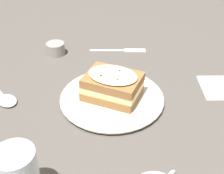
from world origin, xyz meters
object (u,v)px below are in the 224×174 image
at_px(spoon, 6,98).
at_px(condiment_pot, 56,49).
at_px(dinner_plate, 112,98).
at_px(sandwich, 112,85).
at_px(napkin, 219,87).
at_px(fork, 125,50).

bearing_deg(spoon, condiment_pot, -150.31).
xyz_separation_m(dinner_plate, sandwich, (0.00, -0.00, 0.04)).
bearing_deg(dinner_plate, sandwich, -48.20).
relative_size(napkin, condiment_pot, 1.99).
height_order(dinner_plate, fork, dinner_plate).
bearing_deg(condiment_pot, fork, -92.26).
height_order(dinner_plate, napkin, dinner_plate).
height_order(sandwich, fork, sandwich).
relative_size(dinner_plate, condiment_pot, 4.62).
bearing_deg(dinner_plate, spoon, 81.59).
bearing_deg(fork, condiment_pot, -84.46).
xyz_separation_m(dinner_plate, napkin, (0.02, -0.28, -0.01)).
bearing_deg(spoon, sandwich, 140.07).
xyz_separation_m(sandwich, condiment_pot, (0.26, 0.14, -0.03)).
distance_m(sandwich, napkin, 0.29).
bearing_deg(napkin, condiment_pot, 60.15).
xyz_separation_m(spoon, napkin, (-0.02, -0.54, -0.00)).
distance_m(dinner_plate, condiment_pot, 0.30).
xyz_separation_m(fork, spoon, (-0.21, 0.33, 0.00)).
relative_size(spoon, condiment_pot, 2.85).
bearing_deg(sandwich, napkin, -86.72).
height_order(spoon, napkin, spoon).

